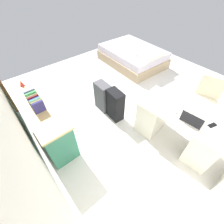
% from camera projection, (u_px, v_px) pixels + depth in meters
% --- Properties ---
extents(ground_plane, '(5.67, 5.67, 0.00)m').
position_uv_depth(ground_plane, '(130.00, 99.00, 3.81)').
color(ground_plane, silver).
extents(desk, '(1.51, 0.83, 0.75)m').
position_uv_depth(desk, '(177.00, 127.00, 2.71)').
color(desk, silver).
rests_on(desk, ground_plane).
extents(office_chair, '(0.57, 0.57, 0.94)m').
position_uv_depth(office_chair, '(203.00, 103.00, 3.10)').
color(office_chair, black).
rests_on(office_chair, ground_plane).
extents(credenza, '(1.80, 0.48, 0.80)m').
position_uv_depth(credenza, '(42.00, 118.00, 2.85)').
color(credenza, '#2D7056').
rests_on(credenza, ground_plane).
extents(bed, '(1.95, 1.47, 0.58)m').
position_uv_depth(bed, '(133.00, 56.00, 4.87)').
color(bed, tan).
rests_on(bed, ground_plane).
extents(suitcase_black, '(0.38, 0.25, 0.67)m').
position_uv_depth(suitcase_black, '(115.00, 105.00, 3.18)').
color(suitcase_black, black).
rests_on(suitcase_black, ground_plane).
extents(suitcase_spare_grey, '(0.36, 0.23, 0.66)m').
position_uv_depth(suitcase_spare_grey, '(103.00, 97.00, 3.37)').
color(suitcase_spare_grey, '#4C4C51').
rests_on(suitcase_spare_grey, ground_plane).
extents(laptop, '(0.33, 0.26, 0.21)m').
position_uv_depth(laptop, '(192.00, 120.00, 2.28)').
color(laptop, '#B7B7BC').
rests_on(laptop, desk).
extents(computer_mouse, '(0.07, 0.11, 0.03)m').
position_uv_depth(computer_mouse, '(176.00, 112.00, 2.45)').
color(computer_mouse, white).
rests_on(computer_mouse, desk).
extents(cell_phone_near_laptop, '(0.10, 0.15, 0.01)m').
position_uv_depth(cell_phone_near_laptop, '(212.00, 125.00, 2.28)').
color(cell_phone_near_laptop, black).
rests_on(cell_phone_near_laptop, desk).
extents(book_row, '(0.31, 0.17, 0.24)m').
position_uv_depth(book_row, '(35.00, 102.00, 2.41)').
color(book_row, navy).
rests_on(book_row, credenza).
extents(figurine_small, '(0.08, 0.08, 0.11)m').
position_uv_depth(figurine_small, '(21.00, 83.00, 2.83)').
color(figurine_small, red).
rests_on(figurine_small, credenza).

